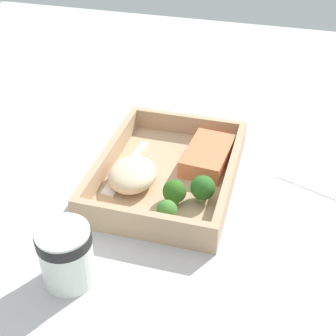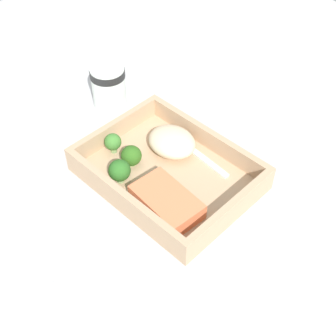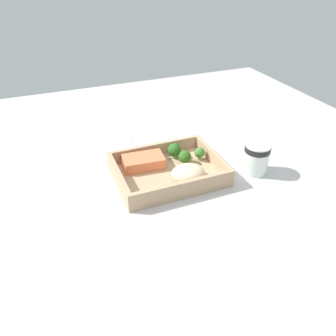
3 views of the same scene
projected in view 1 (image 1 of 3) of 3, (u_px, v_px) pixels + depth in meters
ground_plane at (168, 185)px, 79.50cm from camera, size 160.00×160.00×2.00cm
takeout_tray at (168, 178)px, 78.55cm from camera, size 28.91×21.93×1.20cm
tray_rim at (168, 166)px, 77.08cm from camera, size 28.91×21.93×3.74cm
salmon_fillet at (208, 156)px, 80.12cm from camera, size 12.02×7.89×3.07cm
mashed_potatoes at (132, 175)px, 75.11cm from camera, size 9.16×7.79×3.93cm
broccoli_floret_1 at (203, 188)px, 71.60cm from camera, size 3.84×3.84×4.43cm
broccoli_floret_2 at (167, 211)px, 67.64cm from camera, size 3.11×3.11×3.92cm
broccoli_floret_3 at (175, 192)px, 71.50cm from camera, size 3.70×3.70×3.95cm
fork at (125, 171)px, 78.84cm from camera, size 15.88×2.96×0.44cm
paper_cup at (66, 253)px, 59.23cm from camera, size 7.05×7.05×8.63cm
receipt_slip at (326, 177)px, 79.54cm from camera, size 13.79×15.89×0.24cm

